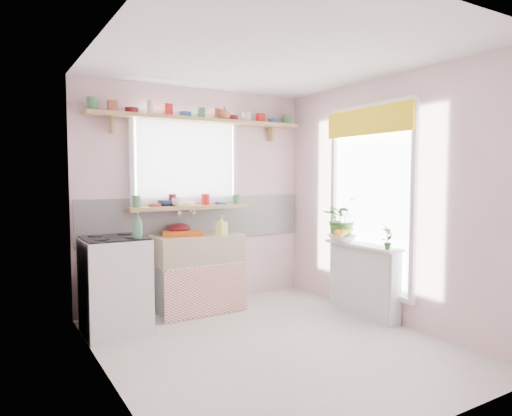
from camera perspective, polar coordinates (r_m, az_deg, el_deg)
room at (r=5.03m, az=2.99°, el=2.64°), size 3.20×3.20×3.20m
sink_unit at (r=5.13m, az=-7.43°, el=-7.93°), size 0.95×0.65×1.11m
cooker at (r=4.60m, az=-17.22°, el=-9.11°), size 0.58×0.58×0.93m
radiator_ledge at (r=5.04m, az=13.32°, el=-8.61°), size 0.22×0.95×0.78m
windowsill at (r=5.20m, az=-8.32°, el=0.11°), size 1.40×0.22×0.04m
pine_shelf at (r=5.28m, az=-6.86°, el=10.84°), size 2.52×0.24×0.04m
shelf_crockery at (r=5.28m, az=-7.05°, el=11.65°), size 2.47×0.11×0.12m
sill_crockery at (r=5.19m, az=-8.51°, el=0.93°), size 1.35×0.11×0.12m
dish_tray at (r=4.99m, az=-9.21°, el=-3.17°), size 0.49×0.42×0.04m
colander at (r=5.15m, az=-9.59°, el=-2.52°), size 0.29×0.29×0.12m
jade_plant at (r=5.26m, az=10.62°, el=-1.25°), size 0.54×0.51×0.48m
fruit_bowl at (r=5.09m, az=10.69°, el=-3.73°), size 0.34×0.34×0.07m
herb_pot at (r=4.62m, az=16.12°, el=-3.59°), size 0.13×0.10×0.23m
soap_bottle_sink at (r=4.96m, az=-4.32°, el=-2.16°), size 0.12×0.12×0.21m
sill_cup at (r=5.08m, az=-9.81°, el=0.76°), size 0.16×0.16×0.09m
sill_bowl at (r=5.16m, az=-11.12°, el=0.65°), size 0.25×0.25×0.07m
shelf_vase at (r=5.35m, az=-3.92°, el=11.75°), size 0.18×0.18×0.14m
cooker_bottle at (r=4.33m, az=-14.58°, el=-2.13°), size 0.12×0.12×0.24m
fruit at (r=5.09m, az=10.70°, el=-3.05°), size 0.20×0.14×0.10m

